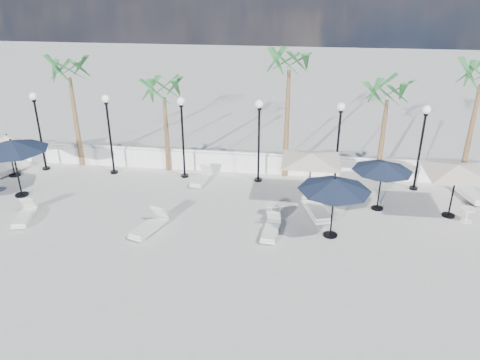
# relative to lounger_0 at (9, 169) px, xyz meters

# --- Properties ---
(ground) EXTENTS (100.00, 100.00, 0.00)m
(ground) POSITION_rel_lounger_0_xyz_m (11.99, -5.75, -0.24)
(ground) COLOR #A8A8A3
(ground) RESTS_ON ground
(balustrade) EXTENTS (26.00, 0.30, 1.01)m
(balustrade) POSITION_rel_lounger_0_xyz_m (11.99, 1.75, 0.22)
(balustrade) COLOR white
(balustrade) RESTS_ON ground
(lamppost_0) EXTENTS (0.36, 0.36, 3.84)m
(lamppost_0) POSITION_rel_lounger_0_xyz_m (1.49, 0.75, 2.25)
(lamppost_0) COLOR black
(lamppost_0) RESTS_ON ground
(lamppost_1) EXTENTS (0.36, 0.36, 3.84)m
(lamppost_1) POSITION_rel_lounger_0_xyz_m (4.99, 0.75, 2.25)
(lamppost_1) COLOR black
(lamppost_1) RESTS_ON ground
(lamppost_2) EXTENTS (0.36, 0.36, 3.84)m
(lamppost_2) POSITION_rel_lounger_0_xyz_m (8.49, 0.75, 2.25)
(lamppost_2) COLOR black
(lamppost_2) RESTS_ON ground
(lamppost_3) EXTENTS (0.36, 0.36, 3.84)m
(lamppost_3) POSITION_rel_lounger_0_xyz_m (11.99, 0.75, 2.25)
(lamppost_3) COLOR black
(lamppost_3) RESTS_ON ground
(lamppost_4) EXTENTS (0.36, 0.36, 3.84)m
(lamppost_4) POSITION_rel_lounger_0_xyz_m (15.49, 0.75, 2.25)
(lamppost_4) COLOR black
(lamppost_4) RESTS_ON ground
(lamppost_5) EXTENTS (0.36, 0.36, 3.84)m
(lamppost_5) POSITION_rel_lounger_0_xyz_m (18.99, 0.75, 2.25)
(lamppost_5) COLOR black
(lamppost_5) RESTS_ON ground
(palm_0) EXTENTS (2.60, 2.60, 5.50)m
(palm_0) POSITION_rel_lounger_0_xyz_m (2.99, 1.55, 4.29)
(palm_0) COLOR brown
(palm_0) RESTS_ON ground
(palm_1) EXTENTS (2.60, 2.60, 4.70)m
(palm_1) POSITION_rel_lounger_0_xyz_m (7.49, 1.55, 3.51)
(palm_1) COLOR brown
(palm_1) RESTS_ON ground
(palm_2) EXTENTS (2.60, 2.60, 6.10)m
(palm_2) POSITION_rel_lounger_0_xyz_m (13.19, 1.55, 4.87)
(palm_2) COLOR brown
(palm_2) RESTS_ON ground
(palm_3) EXTENTS (2.60, 2.60, 4.90)m
(palm_3) POSITION_rel_lounger_0_xyz_m (17.49, 1.55, 3.71)
(palm_3) COLOR brown
(palm_3) RESTS_ON ground
(lounger_0) EXTENTS (1.28, 2.04, 0.73)m
(lounger_0) POSITION_rel_lounger_0_xyz_m (0.00, 0.00, 0.00)
(lounger_0) COLOR silver
(lounger_0) RESTS_ON ground
(lounger_1) EXTENTS (1.13, 1.90, 0.68)m
(lounger_1) POSITION_rel_lounger_0_xyz_m (8.40, -4.44, -0.02)
(lounger_1) COLOR silver
(lounger_1) RESTS_ON ground
(lounger_2) EXTENTS (0.93, 1.75, 0.62)m
(lounger_2) POSITION_rel_lounger_0_xyz_m (3.32, -4.26, -0.04)
(lounger_2) COLOR silver
(lounger_2) RESTS_ON ground
(lounger_3) EXTENTS (0.69, 1.70, 0.62)m
(lounger_3) POSITION_rel_lounger_0_xyz_m (12.93, -4.06, -0.04)
(lounger_3) COLOR silver
(lounger_3) RESTS_ON ground
(lounger_4) EXTENTS (0.80, 1.72, 0.62)m
(lounger_4) POSITION_rel_lounger_0_xyz_m (9.42, 0.21, -0.04)
(lounger_4) COLOR silver
(lounger_4) RESTS_ON ground
(lounger_5) EXTENTS (1.22, 2.13, 0.76)m
(lounger_5) POSITION_rel_lounger_0_xyz_m (14.61, -2.26, 0.01)
(lounger_5) COLOR silver
(lounger_5) RESTS_ON ground
(lounger_6) EXTENTS (1.13, 2.14, 0.77)m
(lounger_6) POSITION_rel_lounger_0_xyz_m (21.17, 0.20, 0.01)
(lounger_6) COLOR silver
(lounger_6) RESTS_ON ground
(side_table_1) EXTENTS (0.50, 0.50, 0.48)m
(side_table_1) POSITION_rel_lounger_0_xyz_m (12.85, -2.56, 0.05)
(side_table_1) COLOR silver
(side_table_1) RESTS_ON ground
(side_table_2) EXTENTS (0.57, 0.57, 0.56)m
(side_table_2) POSITION_rel_lounger_0_xyz_m (20.42, -2.04, 0.09)
(side_table_2) COLOR silver
(side_table_2) RESTS_ON ground
(parasol_navy_left) EXTENTS (2.95, 2.95, 2.60)m
(parasol_navy_left) POSITION_rel_lounger_0_xyz_m (1.93, -2.17, 2.05)
(parasol_navy_left) COLOR black
(parasol_navy_left) RESTS_ON ground
(parasol_navy_mid) EXTENTS (2.62, 2.62, 2.35)m
(parasol_navy_mid) POSITION_rel_lounger_0_xyz_m (15.11, -3.85, 1.82)
(parasol_navy_mid) COLOR black
(parasol_navy_mid) RESTS_ON ground
(parasol_navy_right) EXTENTS (2.40, 2.40, 2.15)m
(parasol_navy_right) POSITION_rel_lounger_0_xyz_m (17.12, -1.42, 1.64)
(parasol_navy_right) COLOR black
(parasol_navy_right) RESTS_ON ground
(parasol_cream_sq_a) EXTENTS (4.70, 4.70, 2.31)m
(parasol_cream_sq_a) POSITION_rel_lounger_0_xyz_m (14.32, -1.03, 1.89)
(parasol_cream_sq_a) COLOR black
(parasol_cream_sq_a) RESTS_ON ground
(parasol_cream_sq_b) EXTENTS (4.73, 4.73, 2.37)m
(parasol_cream_sq_b) POSITION_rel_lounger_0_xyz_m (19.85, -1.69, 1.95)
(parasol_cream_sq_b) COLOR black
(parasol_cream_sq_b) RESTS_ON ground
(parasol_cream_small) EXTENTS (1.70, 1.70, 2.09)m
(parasol_cream_small) POSITION_rel_lounger_0_xyz_m (0.39, -0.18, 1.54)
(parasol_cream_small) COLOR black
(parasol_cream_small) RESTS_ON ground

